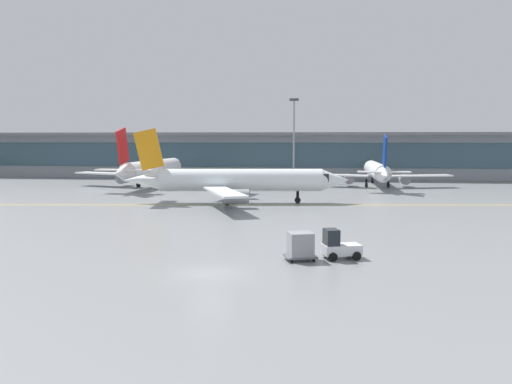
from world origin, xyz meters
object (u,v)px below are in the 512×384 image
Objects in this scene: apron_light_mast_1 at (294,136)px; baggage_tug at (338,246)px; cargo_dolly_lead at (300,245)px; gate_airplane_1 at (152,169)px; gate_airplane_2 at (377,171)px; taxiing_regional_jet at (238,181)px.

baggage_tug is at bearing -84.32° from apron_light_mast_1.
gate_airplane_1 is at bearing 100.10° from cargo_dolly_lead.
taxiing_regional_jet is at bearing 142.30° from gate_airplane_2.
cargo_dolly_lead is (9.31, -31.66, -1.84)m from taxiing_regional_jet.
gate_airplane_2 is 33.26m from taxiing_regional_jet.
apron_light_mast_1 reaches higher than taxiing_regional_jet.
baggage_tug is (30.54, -52.74, -2.11)m from gate_airplane_1.
taxiing_regional_jet reaches higher than baggage_tug.
baggage_tug is 1.17× the size of cargo_dolly_lead.
cargo_dolly_lead is (-10.87, -58.10, -1.66)m from gate_airplane_2.
gate_airplane_1 is at bearing 102.63° from baggage_tug.
gate_airplane_2 is at bearing -80.08° from gate_airplane_1.
gate_airplane_2 is at bearing 61.95° from cargo_dolly_lead.
cargo_dolly_lead is at bearing -149.21° from gate_airplane_1.
taxiing_regional_jet reaches higher than cargo_dolly_lead.
baggage_tug is at bearing -0.00° from cargo_dolly_lead.
baggage_tug is 0.18× the size of apron_light_mast_1.
cargo_dolly_lead is at bearing 180.00° from baggage_tug.
apron_light_mast_1 is at bearing 74.96° from taxiing_regional_jet.
gate_airplane_1 is 10.43× the size of baggage_tug.
gate_airplane_1 is 28.75m from taxiing_regional_jet.
apron_light_mast_1 is (5.23, 36.41, 5.84)m from taxiing_regional_jet.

